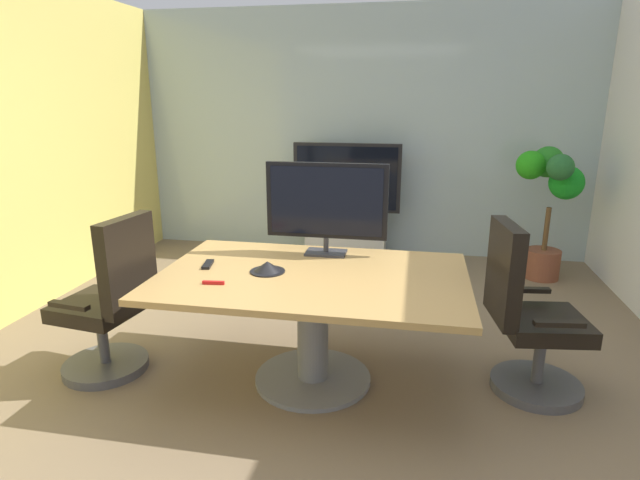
% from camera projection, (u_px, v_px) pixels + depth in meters
% --- Properties ---
extents(ground_plane, '(7.14, 7.14, 0.00)m').
position_uv_depth(ground_plane, '(305.00, 379.00, 3.40)').
color(ground_plane, '#7A664C').
extents(wall_back_glass_partition, '(5.23, 0.10, 2.77)m').
position_uv_depth(wall_back_glass_partition, '(361.00, 134.00, 5.93)').
color(wall_back_glass_partition, '#9EB2B7').
rests_on(wall_back_glass_partition, ground).
extents(conference_table, '(1.91, 1.22, 0.74)m').
position_uv_depth(conference_table, '(313.00, 301.00, 3.25)').
color(conference_table, '#B2894C').
rests_on(conference_table, ground).
extents(office_chair_left, '(0.62, 0.60, 1.09)m').
position_uv_depth(office_chair_left, '(111.00, 310.00, 3.38)').
color(office_chair_left, '#4C4C51').
rests_on(office_chair_left, ground).
extents(office_chair_right, '(0.62, 0.60, 1.09)m').
position_uv_depth(office_chair_right, '(528.00, 324.00, 3.17)').
color(office_chair_right, '#4C4C51').
rests_on(office_chair_right, ground).
extents(tv_monitor, '(0.84, 0.18, 0.64)m').
position_uv_depth(tv_monitor, '(326.00, 203.00, 3.51)').
color(tv_monitor, '#333338').
rests_on(tv_monitor, conference_table).
extents(wall_display_unit, '(1.20, 0.36, 1.31)m').
position_uv_depth(wall_display_unit, '(346.00, 220.00, 5.87)').
color(wall_display_unit, '#B7BABC').
rests_on(wall_display_unit, ground).
extents(potted_plant, '(0.66, 0.61, 1.33)m').
position_uv_depth(potted_plant, '(550.00, 195.00, 5.09)').
color(potted_plant, brown).
rests_on(potted_plant, ground).
extents(conference_phone, '(0.22, 0.22, 0.07)m').
position_uv_depth(conference_phone, '(267.00, 267.00, 3.23)').
color(conference_phone, black).
rests_on(conference_phone, conference_table).
extents(remote_control, '(0.08, 0.18, 0.02)m').
position_uv_depth(remote_control, '(208.00, 264.00, 3.35)').
color(remote_control, black).
rests_on(remote_control, conference_table).
extents(whiteboard_marker, '(0.13, 0.03, 0.02)m').
position_uv_depth(whiteboard_marker, '(213.00, 283.00, 3.02)').
color(whiteboard_marker, red).
rests_on(whiteboard_marker, conference_table).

